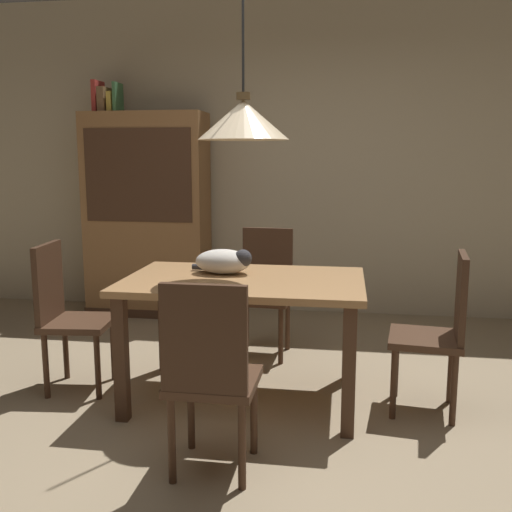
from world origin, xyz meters
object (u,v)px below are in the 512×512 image
object	(u,v)px
book_yellow_short	(113,102)
chair_left_side	(66,310)
chair_far_back	(265,285)
pendant_lamp	(243,119)
book_red_tall	(98,97)
chair_right_side	(440,326)
hutch_bookcase	(148,219)
book_green_slim	(118,98)
dining_table	(244,295)
chair_near_front	(210,371)
cat_sleeping	(225,261)
book_brown_thick	(105,100)

from	to	relation	value
book_yellow_short	chair_left_side	bearing A→B (deg)	-77.95
chair_far_back	pendant_lamp	world-z (taller)	pendant_lamp
chair_far_back	book_red_tall	bearing A→B (deg)	150.46
chair_right_side	chair_far_back	bearing A→B (deg)	141.70
chair_right_side	book_yellow_short	world-z (taller)	book_yellow_short
hutch_bookcase	book_green_slim	world-z (taller)	book_green_slim
hutch_bookcase	chair_far_back	bearing A→B (deg)	-37.38
book_green_slim	pendant_lamp	bearing A→B (deg)	-51.10
dining_table	chair_near_front	world-z (taller)	chair_near_front
chair_right_side	pendant_lamp	distance (m)	1.61
pendant_lamp	chair_right_side	bearing A→B (deg)	-0.47
dining_table	chair_right_side	size ratio (longest dim) A/B	1.51
cat_sleeping	book_brown_thick	distance (m)	2.50
chair_far_back	chair_right_side	size ratio (longest dim) A/B	1.00
chair_near_front	pendant_lamp	world-z (taller)	pendant_lamp
book_red_tall	book_brown_thick	distance (m)	0.07
cat_sleeping	pendant_lamp	world-z (taller)	pendant_lamp
pendant_lamp	book_red_tall	distance (m)	2.48
pendant_lamp	book_green_slim	size ratio (longest dim) A/B	5.00
chair_near_front	book_red_tall	distance (m)	3.49
chair_right_side	book_brown_thick	distance (m)	3.58
cat_sleeping	book_yellow_short	bearing A→B (deg)	129.03
chair_far_back	book_green_slim	distance (m)	2.28
book_yellow_short	chair_near_front	bearing A→B (deg)	-60.63
chair_far_back	cat_sleeping	size ratio (longest dim) A/B	2.38
chair_far_back	book_red_tall	world-z (taller)	book_red_tall
book_red_tall	book_brown_thick	xyz separation A→B (m)	(0.07, 0.00, -0.03)
pendant_lamp	hutch_bookcase	distance (m)	2.32
chair_left_side	book_yellow_short	xyz separation A→B (m)	(-0.39, 1.83, 1.43)
pendant_lamp	book_red_tall	world-z (taller)	pendant_lamp
hutch_bookcase	book_brown_thick	xyz separation A→B (m)	(-0.36, 0.00, 1.07)
hutch_bookcase	book_red_tall	xyz separation A→B (m)	(-0.43, 0.00, 1.10)
dining_table	chair_near_front	distance (m)	0.89
book_red_tall	cat_sleeping	bearing A→B (deg)	-48.31
chair_near_front	book_yellow_short	distance (m)	3.41
chair_far_back	book_green_slim	xyz separation A→B (m)	(-1.47, 0.94, 1.47)
chair_right_side	hutch_bookcase	distance (m)	3.00
chair_right_side	pendant_lamp	xyz separation A→B (m)	(-1.13, 0.01, 1.15)
chair_near_front	cat_sleeping	xyz separation A→B (m)	(-0.14, 1.00, 0.32)
book_green_slim	chair_far_back	bearing A→B (deg)	-32.57
chair_right_side	book_brown_thick	world-z (taller)	book_brown_thick
book_red_tall	book_green_slim	bearing A→B (deg)	0.00
chair_right_side	pendant_lamp	bearing A→B (deg)	179.53
book_red_tall	chair_left_side	bearing A→B (deg)	-73.93
chair_right_side	dining_table	bearing A→B (deg)	179.53
book_green_slim	chair_right_side	bearing A→B (deg)	-35.16
chair_left_side	book_brown_thick	distance (m)	2.38
pendant_lamp	hutch_bookcase	world-z (taller)	pendant_lamp
chair_left_side	book_brown_thick	bearing A→B (deg)	104.11
chair_left_side	book_green_slim	xyz separation A→B (m)	(-0.34, 1.83, 1.47)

